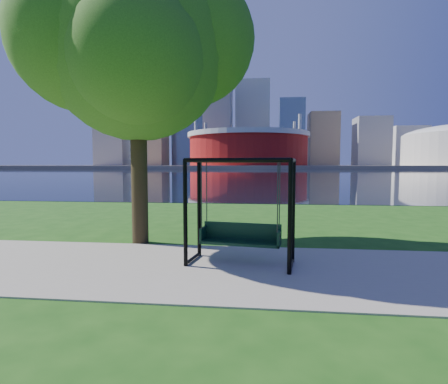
# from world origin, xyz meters

# --- Properties ---
(ground) EXTENTS (900.00, 900.00, 0.00)m
(ground) POSITION_xyz_m (0.00, 0.00, 0.00)
(ground) COLOR #1E5114
(ground) RESTS_ON ground
(path) EXTENTS (120.00, 4.00, 0.03)m
(path) POSITION_xyz_m (0.00, -0.50, 0.01)
(path) COLOR #9E937F
(path) RESTS_ON ground
(river) EXTENTS (900.00, 180.00, 0.02)m
(river) POSITION_xyz_m (0.00, 102.00, 0.01)
(river) COLOR black
(river) RESTS_ON ground
(far_bank) EXTENTS (900.00, 228.00, 2.00)m
(far_bank) POSITION_xyz_m (0.00, 306.00, 1.00)
(far_bank) COLOR #937F60
(far_bank) RESTS_ON ground
(stadium) EXTENTS (83.00, 83.00, 32.00)m
(stadium) POSITION_xyz_m (-10.00, 235.00, 14.23)
(stadium) COLOR maroon
(stadium) RESTS_ON far_bank
(skyline) EXTENTS (392.00, 66.00, 96.50)m
(skyline) POSITION_xyz_m (-4.27, 319.39, 35.89)
(skyline) COLOR gray
(skyline) RESTS_ON far_bank
(swing) EXTENTS (2.41, 1.32, 2.34)m
(swing) POSITION_xyz_m (0.10, -0.13, 1.13)
(swing) COLOR black
(swing) RESTS_ON ground
(park_tree) EXTENTS (6.34, 5.72, 7.87)m
(park_tree) POSITION_xyz_m (-2.90, 1.79, 5.47)
(park_tree) COLOR black
(park_tree) RESTS_ON ground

